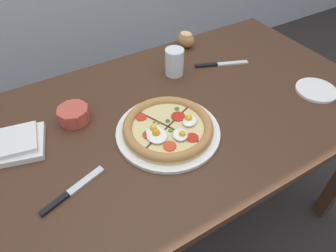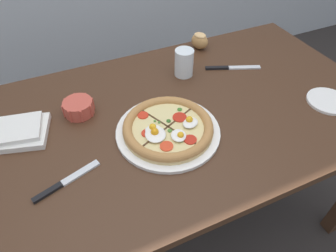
% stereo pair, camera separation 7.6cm
% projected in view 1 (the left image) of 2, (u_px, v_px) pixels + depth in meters
% --- Properties ---
extents(ground_plane, '(12.00, 12.00, 0.00)m').
position_uv_depth(ground_plane, '(171.00, 217.00, 1.55)').
color(ground_plane, '#2D2826').
extents(dining_table, '(1.49, 0.83, 0.73)m').
position_uv_depth(dining_table, '(173.00, 130.00, 1.10)').
color(dining_table, '#422819').
rests_on(dining_table, ground_plane).
extents(pizza, '(0.33, 0.33, 0.05)m').
position_uv_depth(pizza, '(168.00, 128.00, 0.95)').
color(pizza, white).
rests_on(pizza, dining_table).
extents(ramekin_bowl, '(0.11, 0.11, 0.05)m').
position_uv_depth(ramekin_bowl, '(74.00, 114.00, 0.99)').
color(ramekin_bowl, '#C64C3D').
rests_on(ramekin_bowl, dining_table).
extents(napkin_folded, '(0.21, 0.19, 0.04)m').
position_uv_depth(napkin_folded, '(13.00, 144.00, 0.90)').
color(napkin_folded, silver).
rests_on(napkin_folded, dining_table).
extents(bread_piece_near, '(0.09, 0.10, 0.07)m').
position_uv_depth(bread_piece_near, '(186.00, 39.00, 1.33)').
color(bread_piece_near, '#B27F47').
rests_on(bread_piece_near, dining_table).
extents(knife_main, '(0.22, 0.10, 0.01)m').
position_uv_depth(knife_main, '(221.00, 64.00, 1.24)').
color(knife_main, silver).
rests_on(knife_main, dining_table).
extents(knife_spare, '(0.19, 0.08, 0.01)m').
position_uv_depth(knife_spare, '(72.00, 191.00, 0.80)').
color(knife_spare, silver).
rests_on(knife_spare, dining_table).
extents(water_glass, '(0.07, 0.07, 0.11)m').
position_uv_depth(water_glass, '(174.00, 63.00, 1.17)').
color(water_glass, white).
rests_on(water_glass, dining_table).
extents(side_saucer, '(0.15, 0.15, 0.01)m').
position_uv_depth(side_saucer, '(316.00, 90.00, 1.11)').
color(side_saucer, white).
rests_on(side_saucer, dining_table).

